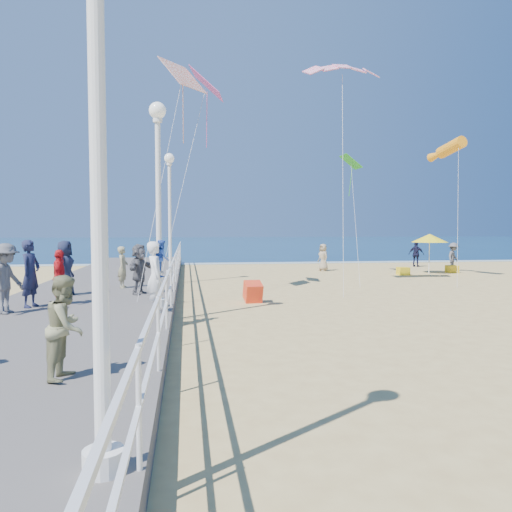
{
  "coord_description": "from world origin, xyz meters",
  "views": [
    {
      "loc": [
        -4.63,
        -13.28,
        2.49
      ],
      "look_at": [
        -2.5,
        2.0,
        1.6
      ],
      "focal_mm": 35.0,
      "sensor_mm": 36.0,
      "label": 1
    }
  ],
  "objects": [
    {
      "name": "beach_walker_a",
      "position": [
        10.28,
        12.95,
        0.82
      ],
      "size": [
        1.19,
        1.15,
        1.63
      ],
      "primitive_type": "imported",
      "rotation": [
        0.0,
        0.0,
        0.72
      ],
      "color": "#545358",
      "rests_on": "ground"
    },
    {
      "name": "beach_walker_c",
      "position": [
        3.08,
        14.28,
        0.77
      ],
      "size": [
        0.73,
        0.88,
        1.55
      ],
      "primitive_type": "imported",
      "rotation": [
        0.0,
        0.0,
        -1.21
      ],
      "color": "gray",
      "rests_on": "ground"
    },
    {
      "name": "beach_chair_left",
      "position": [
        6.58,
        11.38,
        0.2
      ],
      "size": [
        0.55,
        0.55,
        0.4
      ],
      "primitive_type": "cube",
      "color": "yellow",
      "rests_on": "ground"
    },
    {
      "name": "woman_holding_toddler",
      "position": [
        -5.4,
        -0.85,
        1.27
      ],
      "size": [
        0.51,
        0.69,
        1.74
      ],
      "primitive_type": "imported",
      "rotation": [
        0.0,
        0.0,
        1.73
      ],
      "color": "white",
      "rests_on": "boardwalk"
    },
    {
      "name": "railing",
      "position": [
        -5.05,
        0.0,
        1.25
      ],
      "size": [
        0.05,
        42.0,
        0.55
      ],
      "color": "white",
      "rests_on": "boardwalk"
    },
    {
      "name": "spectator_2",
      "position": [
        -8.95,
        -0.59,
        1.25
      ],
      "size": [
        0.9,
        1.23,
        1.71
      ],
      "primitive_type": "imported",
      "rotation": [
        0.0,
        0.0,
        1.3
      ],
      "color": "#535358",
      "rests_on": "boardwalk"
    },
    {
      "name": "spectator_1",
      "position": [
        -6.29,
        -6.17,
        1.12
      ],
      "size": [
        0.64,
        0.77,
        1.44
      ],
      "primitive_type": "imported",
      "rotation": [
        0.0,
        0.0,
        1.42
      ],
      "color": "gray",
      "rests_on": "boardwalk"
    },
    {
      "name": "kite_parafoil",
      "position": [
        1.61,
        6.41,
        8.93
      ],
      "size": [
        3.12,
        0.94,
        0.65
      ],
      "primitive_type": null,
      "rotation": [
        0.44,
        0.0,
        0.0
      ],
      "color": "#E31A5A"
    },
    {
      "name": "surf_line",
      "position": [
        0.0,
        20.5,
        0.03
      ],
      "size": [
        160.0,
        1.2,
        0.04
      ],
      "primitive_type": "cube",
      "color": "white",
      "rests_on": "ground"
    },
    {
      "name": "beach_chair_right",
      "position": [
        9.81,
        12.25,
        0.2
      ],
      "size": [
        0.55,
        0.55,
        0.4
      ],
      "primitive_type": "cube",
      "color": "yellow",
      "rests_on": "ground"
    },
    {
      "name": "kite_diamond_redwhite",
      "position": [
        -4.72,
        4.7,
        7.81
      ],
      "size": [
        1.73,
        1.8,
        1.1
      ],
      "primitive_type": "cube",
      "rotation": [
        0.82,
        0.0,
        0.88
      ],
      "color": "#D24318"
    },
    {
      "name": "lamp_post_near",
      "position": [
        -5.35,
        -9.0,
        3.66
      ],
      "size": [
        0.44,
        0.44,
        5.32
      ],
      "color": "white",
      "rests_on": "boardwalk"
    },
    {
      "name": "ocean",
      "position": [
        0.0,
        65.0,
        0.01
      ],
      "size": [
        160.0,
        90.0,
        0.05
      ],
      "primitive_type": "cube",
      "color": "#0D2E50",
      "rests_on": "ground"
    },
    {
      "name": "lamp_post_mid",
      "position": [
        -5.35,
        0.0,
        3.66
      ],
      "size": [
        0.44,
        0.44,
        5.32
      ],
      "color": "white",
      "rests_on": "boardwalk"
    },
    {
      "name": "kite_windsock",
      "position": [
        7.69,
        8.81,
        6.22
      ],
      "size": [
        1.0,
        2.66,
        1.08
      ],
      "primitive_type": "cylinder",
      "rotation": [
        1.36,
        0.0,
        0.17
      ],
      "color": "orange"
    },
    {
      "name": "spectator_3",
      "position": [
        -8.04,
        0.69,
        1.15
      ],
      "size": [
        0.42,
        0.9,
        1.49
      ],
      "primitive_type": "imported",
      "rotation": [
        0.0,
        0.0,
        1.64
      ],
      "color": "red",
      "rests_on": "boardwalk"
    },
    {
      "name": "box_kite",
      "position": [
        -2.48,
        2.92,
        0.3
      ],
      "size": [
        0.62,
        0.76,
        0.74
      ],
      "primitive_type": "cube",
      "rotation": [
        0.31,
        0.0,
        0.11
      ],
      "color": "red",
      "rests_on": "ground"
    },
    {
      "name": "kite_diamond_pink",
      "position": [
        -3.83,
        6.0,
        7.91
      ],
      "size": [
        1.37,
        1.67,
        1.02
      ],
      "primitive_type": "cube",
      "rotation": [
        0.73,
        0.0,
        1.39
      ],
      "color": "#DE51A6"
    },
    {
      "name": "beach_walker_b",
      "position": [
        9.7,
        16.35,
        0.8
      ],
      "size": [
        0.98,
        0.88,
        1.59
      ],
      "primitive_type": "imported",
      "rotation": [
        0.0,
        0.0,
        2.49
      ],
      "color": "black",
      "rests_on": "ground"
    },
    {
      "name": "lamp_post_far",
      "position": [
        -5.35,
        9.0,
        3.66
      ],
      "size": [
        0.44,
        0.44,
        5.32
      ],
      "color": "white",
      "rests_on": "boardwalk"
    },
    {
      "name": "spectator_6",
      "position": [
        -6.81,
        4.31,
        1.12
      ],
      "size": [
        0.4,
        0.56,
        1.43
      ],
      "primitive_type": "imported",
      "rotation": [
        0.0,
        0.0,
        1.46
      ],
      "color": "#979068",
      "rests_on": "boardwalk"
    },
    {
      "name": "spectator_0",
      "position": [
        -8.68,
        0.37,
        1.28
      ],
      "size": [
        0.59,
        0.74,
        1.77
      ],
      "primitive_type": "imported",
      "rotation": [
        0.0,
        0.0,
        1.29
      ],
      "color": "#1B1F3D",
      "rests_on": "boardwalk"
    },
    {
      "name": "spectator_4",
      "position": [
        -8.34,
        2.62,
        1.24
      ],
      "size": [
        0.63,
        0.88,
        1.69
      ],
      "primitive_type": "imported",
      "rotation": [
        0.0,
        0.0,
        1.45
      ],
      "color": "#181E36",
      "rests_on": "boardwalk"
    },
    {
      "name": "spectator_5",
      "position": [
        -6.1,
        2.58,
        1.19
      ],
      "size": [
        1.04,
        1.52,
        1.58
      ],
      "primitive_type": "imported",
      "rotation": [
        0.0,
        0.0,
        1.14
      ],
      "color": "#59585D",
      "rests_on": "boardwalk"
    },
    {
      "name": "boardwalk",
      "position": [
        -7.5,
        0.0,
        0.2
      ],
      "size": [
        5.0,
        44.0,
        0.4
      ],
      "primitive_type": "cube",
      "color": "#67625D",
      "rests_on": "ground"
    },
    {
      "name": "kite_diamond_green",
      "position": [
        3.86,
        11.91,
        5.89
      ],
      "size": [
        0.93,
        1.15,
        0.7
      ],
      "primitive_type": "cube",
      "rotation": [
        0.66,
        0.0,
        1.59
      ],
      "color": "green"
    },
    {
      "name": "ground",
      "position": [
        0.0,
        0.0,
        0.0
      ],
      "size": [
        160.0,
        160.0,
        0.0
      ],
      "primitive_type": "plane",
      "color": "#D8BB71",
      "rests_on": "ground"
    },
    {
      "name": "beach_umbrella",
      "position": [
        8.25,
        11.82,
        1.91
      ],
      "size": [
        1.9,
        1.9,
        2.14
      ],
      "color": "white",
      "rests_on": "ground"
    },
    {
      "name": "toddler_held",
      "position": [
        -5.25,
        -0.7,
        1.72
      ],
      "size": [
        0.42,
        0.5,
        0.93
      ],
      "primitive_type": "imported",
      "rotation": [
        0.0,
        0.0,
        1.73
      ],
      "color": "blue",
      "rests_on": "boardwalk"
    }
  ]
}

